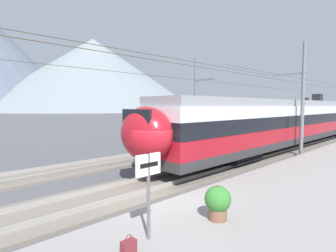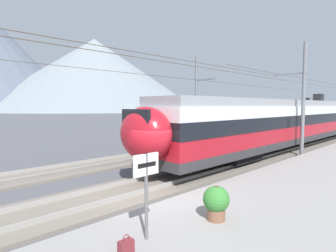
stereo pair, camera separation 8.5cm
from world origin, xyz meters
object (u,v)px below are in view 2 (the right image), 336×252
object	(u,v)px
platform_sign	(146,177)
potted_plant_platform_edge	(216,201)
train_far_track	(290,115)
train_near_platform	(296,120)
catenary_mast_mid	(301,98)
handbag_near_sign	(126,247)
catenary_mast_far_side	(197,99)

from	to	relation	value
platform_sign	potted_plant_platform_edge	xyz separation A→B (m)	(2.04, -0.49, -0.95)
train_far_track	potted_plant_platform_edge	world-z (taller)	train_far_track
platform_sign	train_near_platform	bearing A→B (deg)	11.51
catenary_mast_mid	handbag_near_sign	world-z (taller)	catenary_mast_mid
train_near_platform	potted_plant_platform_edge	world-z (taller)	train_near_platform
potted_plant_platform_edge	catenary_mast_far_side	bearing A→B (deg)	42.09
train_far_track	catenary_mast_mid	size ratio (longest dim) A/B	0.73
catenary_mast_far_side	platform_sign	bearing A→B (deg)	-143.43
train_far_track	potted_plant_platform_edge	distance (m)	29.81
train_far_track	platform_sign	size ratio (longest dim) A/B	16.75
catenary_mast_far_side	platform_sign	distance (m)	18.09
train_far_track	catenary_mast_mid	bearing A→B (deg)	-156.09
catenary_mast_far_side	platform_sign	xyz separation A→B (m)	(-14.42, -10.69, -2.25)
train_far_track	handbag_near_sign	bearing A→B (deg)	-163.64
train_near_platform	potted_plant_platform_edge	size ratio (longest dim) A/B	34.98
catenary_mast_mid	platform_sign	bearing A→B (deg)	-172.17
potted_plant_platform_edge	train_far_track	bearing A→B (deg)	18.39
train_near_platform	catenary_mast_mid	size ratio (longest dim) A/B	0.71
train_near_platform	catenary_mast_mid	distance (m)	4.63
train_near_platform	catenary_mast_far_side	size ratio (longest dim) A/B	0.71
train_near_platform	handbag_near_sign	size ratio (longest dim) A/B	76.76
handbag_near_sign	platform_sign	bearing A→B (deg)	15.59
catenary_mast_mid	potted_plant_platform_edge	xyz separation A→B (m)	(-12.77, -2.53, -3.12)
platform_sign	handbag_near_sign	size ratio (longest dim) A/B	4.71
train_near_platform	handbag_near_sign	distance (m)	19.90
train_near_platform	platform_sign	distance (m)	19.10
catenary_mast_far_side	potted_plant_platform_edge	xyz separation A→B (m)	(-12.38, -11.18, -3.21)
catenary_mast_mid	platform_sign	xyz separation A→B (m)	(-14.80, -2.04, -2.17)
catenary_mast_far_side	handbag_near_sign	xyz separation A→B (m)	(-15.12, -10.89, -3.58)
train_near_platform	platform_sign	size ratio (longest dim) A/B	16.30
platform_sign	catenary_mast_far_side	bearing A→B (deg)	36.57
potted_plant_platform_edge	train_near_platform	bearing A→B (deg)	14.46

